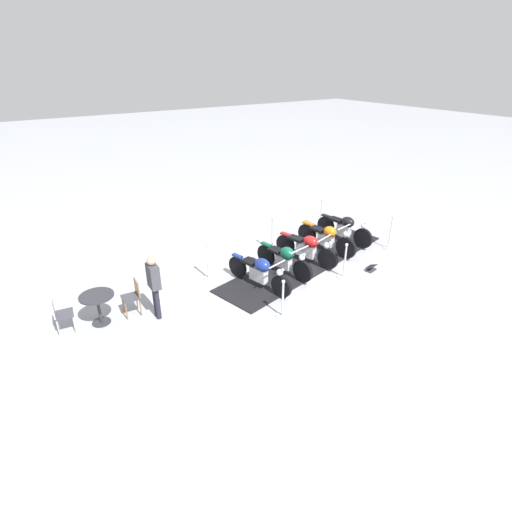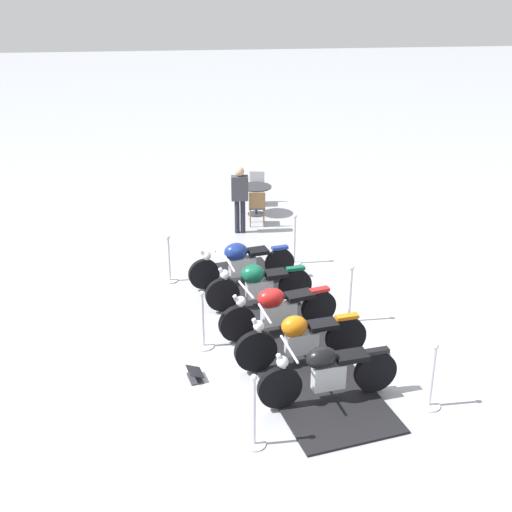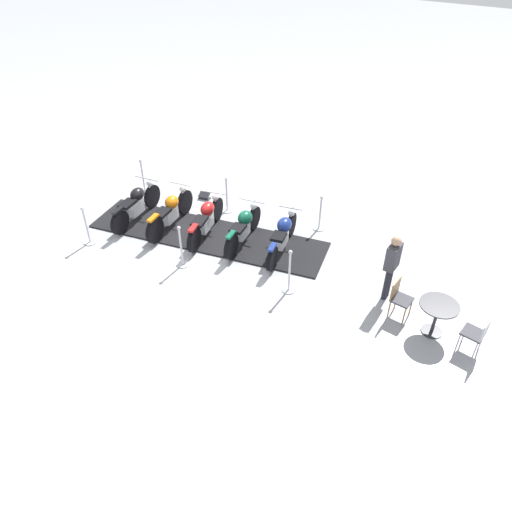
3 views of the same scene
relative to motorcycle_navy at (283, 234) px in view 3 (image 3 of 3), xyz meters
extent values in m
plane|color=#A8AAB2|center=(-2.06, -0.51, -0.52)|extent=(80.00, 80.00, 0.00)
cube|color=black|center=(-2.06, -0.51, -0.50)|extent=(6.63, 2.94, 0.04)
cylinder|color=black|center=(-0.17, 0.74, -0.17)|extent=(0.24, 0.63, 0.62)
cylinder|color=black|center=(0.20, -0.84, -0.17)|extent=(0.24, 0.63, 0.62)
cube|color=silver|center=(0.01, -0.05, -0.12)|extent=(0.30, 0.57, 0.38)
ellipsoid|color=navy|center=(-0.02, 0.08, 0.22)|extent=(0.46, 0.55, 0.36)
cube|color=black|center=(0.09, -0.37, 0.17)|extent=(0.40, 0.47, 0.08)
cube|color=navy|center=(0.20, -0.84, 0.17)|extent=(0.20, 0.36, 0.06)
cylinder|color=silver|center=(-0.15, 0.66, 0.10)|extent=(0.14, 0.32, 0.53)
cylinder|color=silver|center=(-0.14, 0.58, 0.42)|extent=(0.61, 0.18, 0.04)
sphere|color=silver|center=(-0.16, 0.68, 0.22)|extent=(0.18, 0.18, 0.18)
cylinder|color=black|center=(-1.15, 0.43, -0.15)|extent=(0.21, 0.66, 0.65)
cylinder|color=black|center=(-0.90, -0.99, -0.15)|extent=(0.21, 0.66, 0.65)
cube|color=silver|center=(-1.02, -0.28, -0.13)|extent=(0.27, 0.53, 0.35)
ellipsoid|color=#0F5138|center=(-1.05, -0.15, 0.20)|extent=(0.43, 0.51, 0.36)
cube|color=black|center=(-0.97, -0.59, 0.15)|extent=(0.39, 0.46, 0.08)
cube|color=#0F5138|center=(-0.90, -0.99, 0.20)|extent=(0.18, 0.37, 0.06)
cylinder|color=silver|center=(-1.14, 0.36, 0.12)|extent=(0.12, 0.30, 0.56)
cylinder|color=silver|center=(-1.12, 0.28, 0.46)|extent=(0.73, 0.16, 0.04)
sphere|color=silver|center=(-1.14, 0.38, 0.26)|extent=(0.18, 0.18, 0.18)
cylinder|color=black|center=(-2.27, 0.25, -0.15)|extent=(0.29, 0.66, 0.65)
cylinder|color=black|center=(-1.85, -1.27, -0.15)|extent=(0.29, 0.66, 0.65)
cube|color=silver|center=(-2.06, -0.51, -0.11)|extent=(0.37, 0.66, 0.38)
ellipsoid|color=#AD1919|center=(-2.10, -0.36, 0.23)|extent=(0.46, 0.56, 0.34)
cube|color=black|center=(-1.96, -0.89, 0.17)|extent=(0.43, 0.57, 0.08)
cube|color=#AD1919|center=(-1.85, -1.27, 0.21)|extent=(0.23, 0.38, 0.06)
cylinder|color=silver|center=(-2.25, 0.17, 0.13)|extent=(0.15, 0.33, 0.55)
cylinder|color=silver|center=(-2.22, 0.08, 0.47)|extent=(0.68, 0.22, 0.04)
sphere|color=silver|center=(-2.25, 0.18, 0.27)|extent=(0.18, 0.18, 0.18)
cylinder|color=black|center=(-3.24, 0.03, -0.13)|extent=(0.23, 0.71, 0.70)
cylinder|color=black|center=(-2.96, -1.51, -0.13)|extent=(0.23, 0.71, 0.70)
cube|color=silver|center=(-3.10, -0.74, -0.10)|extent=(0.29, 0.56, 0.36)
ellipsoid|color=#D16B0F|center=(-3.12, -0.61, 0.22)|extent=(0.41, 0.49, 0.34)
cube|color=black|center=(-3.03, -1.09, 0.17)|extent=(0.39, 0.53, 0.08)
cube|color=#D16B0F|center=(-2.96, -1.51, 0.25)|extent=(0.20, 0.40, 0.06)
cylinder|color=silver|center=(-3.22, -0.05, 0.17)|extent=(0.12, 0.29, 0.60)
cylinder|color=silver|center=(-3.21, -0.12, 0.53)|extent=(0.65, 0.15, 0.04)
sphere|color=silver|center=(-3.23, -0.02, 0.33)|extent=(0.18, 0.18, 0.18)
cylinder|color=black|center=(-4.26, -0.22, -0.14)|extent=(0.21, 0.68, 0.68)
cylinder|color=black|center=(-4.01, -1.72, -0.14)|extent=(0.21, 0.68, 0.68)
cube|color=silver|center=(-4.13, -0.97, -0.09)|extent=(0.26, 0.52, 0.41)
ellipsoid|color=black|center=(-4.15, -0.85, 0.26)|extent=(0.41, 0.53, 0.34)
cube|color=black|center=(-4.07, -1.31, 0.21)|extent=(0.38, 0.54, 0.08)
cube|color=black|center=(-4.01, -1.72, 0.23)|extent=(0.18, 0.39, 0.06)
cylinder|color=silver|center=(-4.25, -0.28, 0.15)|extent=(0.11, 0.27, 0.58)
cylinder|color=silver|center=(-4.24, -0.35, 0.49)|extent=(0.76, 0.16, 0.04)
sphere|color=silver|center=(-4.25, -0.25, 0.29)|extent=(0.18, 0.18, 0.18)
cylinder|color=silver|center=(-2.36, 0.84, -0.51)|extent=(0.36, 0.36, 0.03)
cylinder|color=silver|center=(-2.36, 0.84, -0.01)|extent=(0.05, 0.05, 0.96)
sphere|color=silver|center=(-2.36, 0.84, 0.51)|extent=(0.09, 0.09, 0.09)
cylinder|color=silver|center=(-4.43, -2.45, -0.51)|extent=(0.34, 0.34, 0.03)
cylinder|color=silver|center=(-4.43, -2.45, -0.01)|extent=(0.05, 0.05, 0.97)
sphere|color=silver|center=(-4.43, -2.45, 0.51)|extent=(0.09, 0.09, 0.09)
cylinder|color=silver|center=(0.31, 1.44, -0.51)|extent=(0.32, 0.32, 0.03)
cylinder|color=silver|center=(0.31, 1.44, -0.04)|extent=(0.05, 0.05, 0.92)
sphere|color=silver|center=(0.31, 1.44, 0.46)|extent=(0.09, 0.09, 0.09)
cylinder|color=silver|center=(0.91, -1.26, -0.51)|extent=(0.31, 0.31, 0.03)
cylinder|color=silver|center=(0.91, -1.26, 0.03)|extent=(0.05, 0.05, 1.04)
sphere|color=silver|center=(0.91, -1.26, 0.58)|extent=(0.09, 0.09, 0.09)
cylinder|color=silver|center=(-5.03, 0.25, -0.51)|extent=(0.33, 0.33, 0.03)
cylinder|color=silver|center=(-5.03, 0.25, 0.03)|extent=(0.05, 0.05, 1.04)
sphere|color=silver|center=(-5.03, 0.25, 0.59)|extent=(0.09, 0.09, 0.09)
cylinder|color=silver|center=(-1.76, -1.86, -0.51)|extent=(0.31, 0.31, 0.03)
cylinder|color=silver|center=(-1.76, -1.86, 0.02)|extent=(0.05, 0.05, 1.03)
sphere|color=silver|center=(-1.76, -1.86, 0.57)|extent=(0.09, 0.09, 0.09)
cube|color=#333338|center=(-3.34, 1.01, -0.51)|extent=(0.39, 0.27, 0.02)
cube|color=black|center=(-3.34, 1.01, -0.38)|extent=(0.37, 0.30, 0.11)
cylinder|color=#2D2D33|center=(4.08, -0.77, -0.51)|extent=(0.44, 0.44, 0.02)
cylinder|color=#2D2D33|center=(4.08, -0.77, -0.14)|extent=(0.07, 0.07, 0.71)
cylinder|color=#2D2D33|center=(4.08, -0.77, 0.23)|extent=(0.79, 0.79, 0.03)
cylinder|color=#B7B7BC|center=(4.64, -1.01, -0.29)|extent=(0.03, 0.03, 0.45)
cylinder|color=#B7B7BC|center=(4.68, -0.68, -0.29)|extent=(0.03, 0.03, 0.45)
cylinder|color=#B7B7BC|center=(4.97, -1.06, -0.29)|extent=(0.03, 0.03, 0.45)
cylinder|color=#B7B7BC|center=(5.02, -0.72, -0.29)|extent=(0.03, 0.03, 0.45)
cube|color=#3F3F47|center=(4.83, -0.87, -0.05)|extent=(0.45, 0.45, 0.04)
cube|color=#B7B7BC|center=(5.01, -0.89, 0.17)|extent=(0.08, 0.40, 0.39)
cylinder|color=olive|center=(3.52, -0.55, -0.29)|extent=(0.03, 0.03, 0.46)
cylinder|color=olive|center=(3.49, -0.89, -0.29)|extent=(0.03, 0.03, 0.46)
cylinder|color=olive|center=(3.18, -0.52, -0.29)|extent=(0.03, 0.03, 0.46)
cylinder|color=olive|center=(3.15, -0.86, -0.29)|extent=(0.03, 0.03, 0.46)
cube|color=#3F3F47|center=(3.34, -0.71, -0.04)|extent=(0.43, 0.43, 0.04)
cube|color=olive|center=(3.15, -0.69, 0.19)|extent=(0.06, 0.40, 0.40)
cylinder|color=#23232D|center=(2.85, -0.31, -0.10)|extent=(0.12, 0.12, 0.84)
cylinder|color=#23232D|center=(2.86, -0.17, -0.10)|extent=(0.12, 0.12, 0.84)
cube|color=#3F3F47|center=(2.86, -0.24, 0.61)|extent=(0.24, 0.41, 0.59)
sphere|color=tan|center=(2.86, -0.24, 1.02)|extent=(0.22, 0.22, 0.22)
camera|label=1|loc=(5.50, 8.01, 5.22)|focal=28.57mm
camera|label=2|loc=(-12.58, 1.03, 5.68)|focal=48.01mm
camera|label=3|loc=(4.88, -8.70, 6.75)|focal=33.59mm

